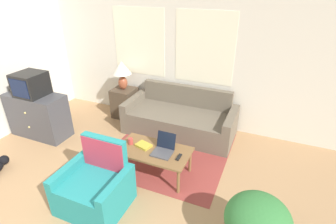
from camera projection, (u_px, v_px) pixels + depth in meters
The scene contains 14 objects.
wall_back at pixel (174, 58), 5.04m from camera, with size 6.33×0.06×2.60m.
rug at pixel (170, 151), 4.54m from camera, with size 1.94×1.99×0.01m.
couch at pixel (180, 119), 5.02m from camera, with size 2.06×0.90×0.83m.
armchair at pixel (96, 187), 3.38m from camera, with size 0.82×0.72×0.88m.
tv_dresser at pixel (39, 115), 4.85m from camera, with size 1.10×0.51×0.82m.
television at pixel (31, 84), 4.57m from camera, with size 0.48×0.47×0.41m.
side_table at pixel (125, 103), 5.57m from camera, with size 0.45×0.45×0.62m.
table_lamp at pixel (122, 71), 5.25m from camera, with size 0.38×0.38×0.59m.
coffee_table at pixel (154, 152), 3.86m from camera, with size 1.08×0.60×0.42m.
laptop at pixel (164, 148), 3.78m from camera, with size 0.28×0.32×0.26m.
cup_navy at pixel (131, 141), 3.96m from camera, with size 0.07×0.07×0.10m.
book_red at pixel (144, 145), 3.91m from camera, with size 0.26×0.22×0.04m.
tv_remote at pixel (179, 157), 3.67m from camera, with size 0.04×0.15×0.02m.
potted_plant at pixel (257, 222), 2.72m from camera, with size 0.69×0.69×0.70m.
Camera 1 is at (1.82, -1.09, 2.67)m, focal length 28.00 mm.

